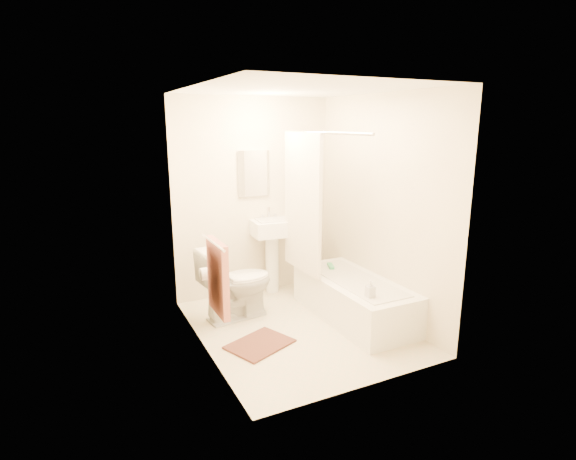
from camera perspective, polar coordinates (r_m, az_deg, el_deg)
name	(u,v)px	position (r m, az deg, el deg)	size (l,w,h in m)	color
floor	(299,327)	(4.83, 1.34, -12.26)	(2.40, 2.40, 0.00)	beige
ceiling	(300,89)	(4.36, 1.52, 17.48)	(2.40, 2.40, 0.00)	white
wall_back	(254,198)	(5.51, -4.39, 4.09)	(2.00, 0.02, 2.40)	beige
wall_left	(200,226)	(4.08, -11.11, 0.55)	(0.02, 2.40, 2.40)	beige
wall_right	(381,207)	(4.97, 11.70, 2.83)	(0.02, 2.40, 2.40)	beige
mirror	(254,173)	(5.45, -4.36, 7.17)	(0.40, 0.03, 0.55)	white
curtain_rod	(322,132)	(4.58, 4.30, 12.25)	(0.03, 0.03, 1.70)	silver
shower_curtain	(302,203)	(5.01, 1.82, 3.40)	(0.04, 0.80, 1.55)	silver
towel_bar	(213,242)	(3.88, -9.49, -1.57)	(0.02, 0.02, 0.60)	silver
towel	(218,277)	(3.98, -8.90, -5.97)	(0.06, 0.45, 0.66)	#CC7266
toilet_paper	(206,274)	(4.35, -10.34, -5.48)	(0.12, 0.12, 0.11)	white
toilet	(236,283)	(4.95, -6.57, -6.71)	(0.45, 0.81, 0.79)	white
sink	(273,253)	(5.61, -1.97, -2.95)	(0.52, 0.42, 1.02)	white
bathtub	(354,299)	(5.03, 8.32, -8.60)	(0.68, 1.55, 0.44)	white
bath_mat	(260,344)	(4.48, -3.60, -14.26)	(0.59, 0.44, 0.02)	#4A281D
soap_bottle	(370,289)	(4.46, 10.40, -7.40)	(0.08, 0.08, 0.17)	silver
scrub_brush	(331,266)	(5.30, 5.44, -4.61)	(0.06, 0.19, 0.04)	#3DA365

